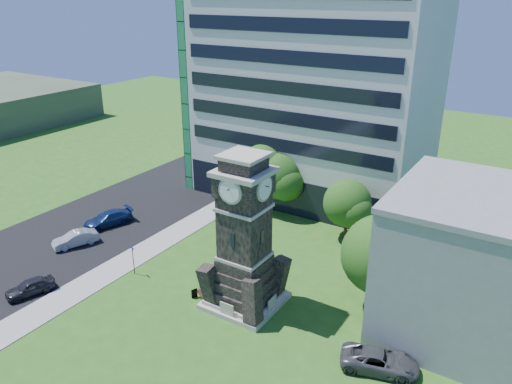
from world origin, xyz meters
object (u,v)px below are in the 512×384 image
Objects in this scene: street_sign at (133,256)px; car_east_lot at (380,361)px; clock_tower at (244,243)px; car_street_south at (30,287)px; car_street_north at (108,219)px; car_street_mid at (75,239)px; park_bench at (204,295)px.

car_east_lot is at bearing 23.87° from street_sign.
car_street_south is (-15.26, -8.16, -4.64)m from clock_tower.
car_street_north is at bearing 128.13° from car_street_south.
car_street_mid is (-18.90, -0.73, -4.59)m from clock_tower.
car_street_north is 1.86× the size of street_sign.
car_street_north is 1.02× the size of car_east_lot.
car_street_south is at bearing -40.46° from car_street_mid.
clock_tower reaches higher than car_street_south.
car_east_lot is 1.83× the size of street_sign.
car_east_lot is 14.21m from park_bench.
car_street_mid is at bearing 134.51° from car_street_south.
park_bench is 0.74× the size of street_sign.
car_street_mid is at bearing -177.78° from clock_tower.
clock_tower is at bearing 51.35° from park_bench.
park_bench is at bearing -152.41° from clock_tower.
car_street_mid is 4.79m from car_street_north.
street_sign reaches higher than car_east_lot.
car_east_lot is at bearing 23.40° from park_bench.
car_street_north is at bearing 122.10° from car_street_mid.
car_east_lot reaches higher than car_street_south.
car_east_lot is at bearing 21.83° from car_street_mid.
clock_tower is 2.92× the size of car_street_mid.
car_street_mid is (-3.64, 7.43, 0.05)m from car_street_south.
clock_tower is at bearing 32.27° from street_sign.
clock_tower is 2.45× the size of car_east_lot.
park_bench is (12.42, 6.67, -0.09)m from car_street_south.
car_street_south is 0.90× the size of car_street_mid.
car_street_north is 17.66m from park_bench.
clock_tower is 5.72m from park_bench.
clock_tower reaches higher than car_street_mid.
car_street_north is 10.78m from street_sign.
car_street_mid reaches higher than park_bench.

